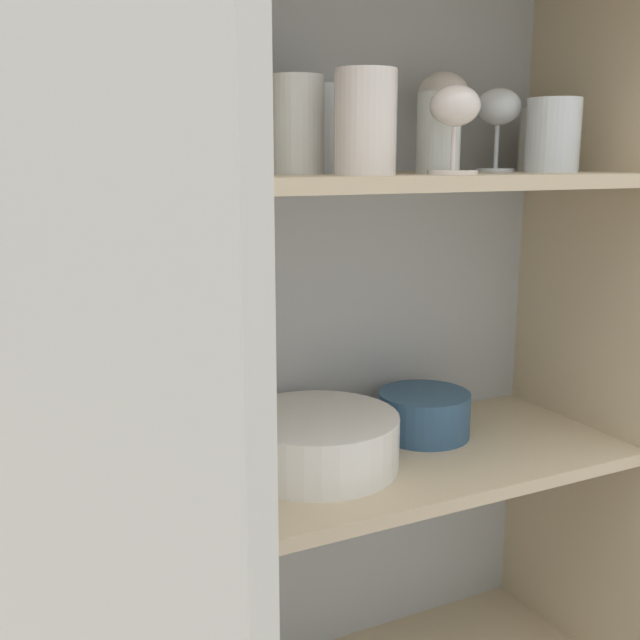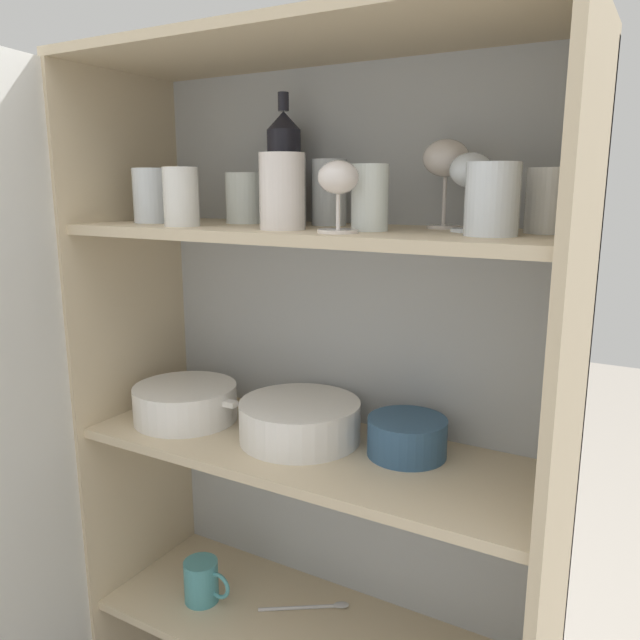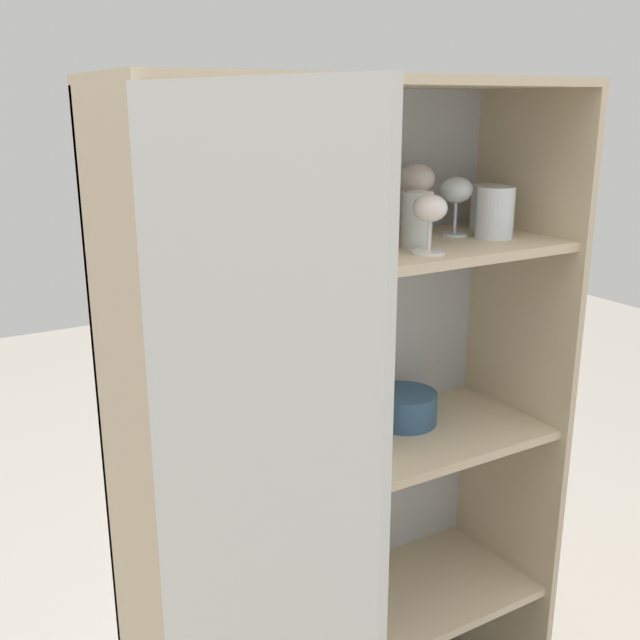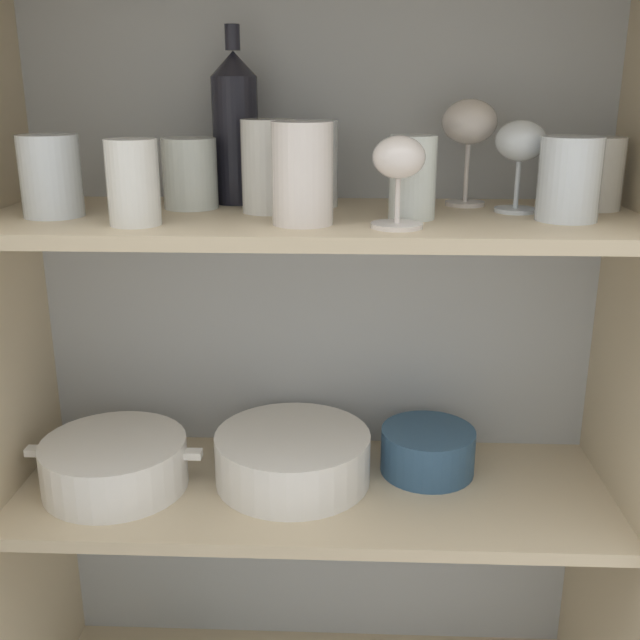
% 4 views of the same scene
% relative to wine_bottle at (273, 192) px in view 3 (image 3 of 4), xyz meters
% --- Properties ---
extents(cupboard_back_panel, '(0.97, 0.02, 1.51)m').
position_rel_wine_bottle_xyz_m(cupboard_back_panel, '(0.12, 0.07, -0.56)').
color(cupboard_back_panel, '#B2B7BC').
rests_on(cupboard_back_panel, ground_plane).
extents(cupboard_side_left, '(0.02, 0.36, 1.51)m').
position_rel_wine_bottle_xyz_m(cupboard_side_left, '(-0.35, -0.11, -0.56)').
color(cupboard_side_left, '#CCB793').
rests_on(cupboard_side_left, ground_plane).
extents(cupboard_side_right, '(0.02, 0.36, 1.51)m').
position_rel_wine_bottle_xyz_m(cupboard_side_right, '(0.60, -0.11, -0.56)').
color(cupboard_side_right, '#CCB793').
rests_on(cupboard_side_right, ground_plane).
extents(cupboard_top_panel, '(0.97, 0.36, 0.02)m').
position_rel_wine_bottle_xyz_m(cupboard_top_panel, '(0.12, -0.11, 0.21)').
color(cupboard_top_panel, '#CCB793').
rests_on(cupboard_top_panel, cupboard_side_left).
extents(shelf_board_lower, '(0.93, 0.33, 0.02)m').
position_rel_wine_bottle_xyz_m(shelf_board_lower, '(0.12, -0.11, -0.98)').
color(shelf_board_lower, beige).
extents(shelf_board_middle, '(0.93, 0.33, 0.02)m').
position_rel_wine_bottle_xyz_m(shelf_board_middle, '(0.12, -0.11, -0.56)').
color(shelf_board_middle, beige).
extents(shelf_board_upper, '(0.93, 0.33, 0.02)m').
position_rel_wine_bottle_xyz_m(shelf_board_upper, '(0.12, -0.11, -0.12)').
color(shelf_board_upper, beige).
extents(tumbler_glass_0, '(0.06, 0.06, 0.11)m').
position_rel_wine_bottle_xyz_m(tumbler_glass_0, '(0.26, -0.13, -0.06)').
color(tumbler_glass_0, white).
rests_on(tumbler_glass_0, shelf_board_upper).
extents(tumbler_glass_1, '(0.07, 0.07, 0.11)m').
position_rel_wine_bottle_xyz_m(tumbler_glass_1, '(-0.11, -0.20, -0.06)').
color(tumbler_glass_1, white).
rests_on(tumbler_glass_1, shelf_board_upper).
extents(tumbler_glass_2, '(0.08, 0.08, 0.13)m').
position_rel_wine_bottle_xyz_m(tumbler_glass_2, '(0.06, -0.09, -0.05)').
color(tumbler_glass_2, white).
rests_on(tumbler_glass_2, shelf_board_upper).
extents(tumbler_glass_3, '(0.08, 0.08, 0.13)m').
position_rel_wine_bottle_xyz_m(tumbler_glass_3, '(0.11, -0.18, -0.05)').
color(tumbler_glass_3, silver).
rests_on(tumbler_glass_3, shelf_board_upper).
extents(tumbler_glass_4, '(0.08, 0.08, 0.10)m').
position_rel_wine_bottle_xyz_m(tumbler_glass_4, '(0.53, -0.04, -0.06)').
color(tumbler_glass_4, white).
rests_on(tumbler_glass_4, shelf_board_upper).
extents(tumbler_glass_5, '(0.08, 0.08, 0.10)m').
position_rel_wine_bottle_xyz_m(tumbler_glass_5, '(-0.06, -0.05, -0.06)').
color(tumbler_glass_5, white).
rests_on(tumbler_glass_5, shelf_board_upper).
extents(tumbler_glass_6, '(0.07, 0.07, 0.13)m').
position_rel_wine_bottle_xyz_m(tumbler_glass_6, '(0.12, -0.03, -0.05)').
color(tumbler_glass_6, white).
rests_on(tumbler_glass_6, shelf_board_upper).
extents(tumbler_glass_7, '(0.08, 0.08, 0.11)m').
position_rel_wine_bottle_xyz_m(tumbler_glass_7, '(-0.24, -0.14, -0.06)').
color(tumbler_glass_7, white).
rests_on(tumbler_glass_7, shelf_board_upper).
extents(tumbler_glass_8, '(0.08, 0.08, 0.11)m').
position_rel_wine_bottle_xyz_m(tumbler_glass_8, '(0.47, -0.14, -0.06)').
color(tumbler_glass_8, white).
rests_on(tumbler_glass_8, shelf_board_upper).
extents(wine_glass_0, '(0.07, 0.07, 0.13)m').
position_rel_wine_bottle_xyz_m(wine_glass_0, '(0.41, -0.07, -0.02)').
color(wine_glass_0, white).
rests_on(wine_glass_0, shelf_board_upper).
extents(wine_glass_1, '(0.08, 0.08, 0.16)m').
position_rel_wine_bottle_xyz_m(wine_glass_1, '(0.35, -0.01, 0.00)').
color(wine_glass_1, silver).
rests_on(wine_glass_1, shelf_board_upper).
extents(wine_glass_2, '(0.07, 0.07, 0.12)m').
position_rel_wine_bottle_xyz_m(wine_glass_2, '(0.24, -0.20, -0.03)').
color(wine_glass_2, silver).
rests_on(wine_glass_2, shelf_board_upper).
extents(wine_bottle, '(0.07, 0.07, 0.26)m').
position_rel_wine_bottle_xyz_m(wine_bottle, '(0.00, 0.00, 0.00)').
color(wine_bottle, black).
rests_on(wine_bottle, shelf_board_upper).
extents(plate_stack_white, '(0.25, 0.25, 0.08)m').
position_rel_wine_bottle_xyz_m(plate_stack_white, '(0.09, -0.09, -0.51)').
color(plate_stack_white, white).
rests_on(plate_stack_white, shelf_board_middle).
extents(mixing_bowl_large, '(0.15, 0.15, 0.07)m').
position_rel_wine_bottle_xyz_m(mixing_bowl_large, '(0.31, -0.05, -0.51)').
color(mixing_bowl_large, '#33567A').
rests_on(mixing_bowl_large, shelf_board_middle).
extents(casserole_dish, '(0.28, 0.23, 0.08)m').
position_rel_wine_bottle_xyz_m(casserole_dish, '(-0.19, -0.12, -0.51)').
color(casserole_dish, white).
rests_on(casserole_dish, shelf_board_middle).
extents(serving_spoon, '(0.18, 0.13, 0.01)m').
position_rel_wine_bottle_xyz_m(serving_spoon, '(0.09, -0.05, -0.96)').
color(serving_spoon, silver).
rests_on(serving_spoon, shelf_board_lower).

